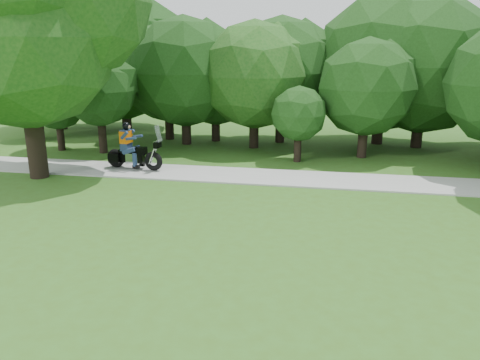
{
  "coord_description": "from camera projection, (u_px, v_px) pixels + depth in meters",
  "views": [
    {
      "loc": [
        0.06,
        -8.74,
        4.69
      ],
      "look_at": [
        -2.11,
        2.73,
        1.38
      ],
      "focal_mm": 35.0,
      "sensor_mm": 36.0,
      "label": 1
    }
  ],
  "objects": [
    {
      "name": "ground",
      "position": [
        316.0,
        286.0,
        9.55
      ],
      "size": [
        100.0,
        100.0,
        0.0
      ],
      "primitive_type": "plane",
      "color": "#355919",
      "rests_on": "ground"
    },
    {
      "name": "walkway",
      "position": [
        323.0,
        180.0,
        17.11
      ],
      "size": [
        60.0,
        2.2,
        0.06
      ],
      "primitive_type": "cube",
      "color": "gray",
      "rests_on": "ground"
    },
    {
      "name": "tree_line",
      "position": [
        336.0,
        71.0,
        22.36
      ],
      "size": [
        39.78,
        12.53,
        7.73
      ],
      "color": "black",
      "rests_on": "ground"
    },
    {
      "name": "big_tree_west",
      "position": [
        26.0,
        16.0,
        16.35
      ],
      "size": [
        8.64,
        6.56,
        9.96
      ],
      "color": "black",
      "rests_on": "ground"
    },
    {
      "name": "touring_motorcycle",
      "position": [
        131.0,
        152.0,
        18.38
      ],
      "size": [
        2.43,
        0.9,
        1.85
      ],
      "rotation": [
        0.0,
        0.0,
        -0.12
      ],
      "color": "black",
      "rests_on": "walkway"
    }
  ]
}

